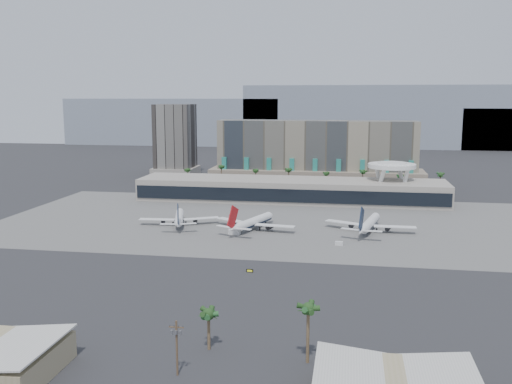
% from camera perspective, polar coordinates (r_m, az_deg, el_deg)
% --- Properties ---
extents(ground, '(900.00, 900.00, 0.00)m').
position_cam_1_polar(ground, '(213.42, 0.37, -6.11)').
color(ground, '#232326').
rests_on(ground, ground).
extents(apron_pad, '(260.00, 130.00, 0.06)m').
position_cam_1_polar(apron_pad, '(266.25, 2.25, -2.95)').
color(apron_pad, '#5B5B59').
rests_on(apron_pad, ground).
extents(mountain_ridge, '(680.00, 60.00, 70.00)m').
position_cam_1_polar(mountain_ridge, '(673.50, 9.15, 7.06)').
color(mountain_ridge, gray).
rests_on(mountain_ridge, ground).
extents(hotel, '(140.00, 30.00, 42.00)m').
position_cam_1_polar(hotel, '(380.19, 6.05, 3.33)').
color(hotel, gray).
rests_on(hotel, ground).
extents(office_tower, '(30.00, 30.00, 52.00)m').
position_cam_1_polar(office_tower, '(424.04, -8.08, 4.76)').
color(office_tower, black).
rests_on(office_tower, ground).
extents(terminal, '(170.00, 32.50, 14.50)m').
position_cam_1_polar(terminal, '(318.56, 3.50, 0.29)').
color(terminal, '#B1A89C').
rests_on(terminal, ground).
extents(saucer_structure, '(26.00, 26.00, 21.89)m').
position_cam_1_polar(saucer_structure, '(322.09, 13.43, 2.30)').
color(saucer_structure, white).
rests_on(saucer_structure, ground).
extents(palm_row, '(157.80, 2.80, 13.10)m').
position_cam_1_polar(palm_row, '(352.02, 5.25, 1.81)').
color(palm_row, brown).
rests_on(palm_row, ground).
extents(utility_pole, '(3.20, 0.85, 12.00)m').
position_cam_1_polar(utility_pole, '(123.08, -7.94, -14.75)').
color(utility_pole, '#4C3826').
rests_on(utility_pole, ground).
extents(airliner_left, '(35.41, 36.72, 12.98)m').
position_cam_1_polar(airliner_left, '(260.30, -7.69, -2.59)').
color(airliner_left, white).
rests_on(airliner_left, ground).
extents(airliner_centre, '(36.99, 38.22, 13.76)m').
position_cam_1_polar(airliner_centre, '(248.91, -0.32, -3.02)').
color(airliner_centre, white).
rests_on(airliner_centre, ground).
extents(airliner_right, '(38.75, 40.28, 14.09)m').
position_cam_1_polar(airliner_right, '(250.31, 11.25, -3.11)').
color(airliner_right, white).
rests_on(airliner_right, ground).
extents(service_vehicle_a, '(5.01, 2.89, 2.33)m').
position_cam_1_polar(service_vehicle_a, '(241.18, -2.17, -4.00)').
color(service_vehicle_a, silver).
rests_on(service_vehicle_a, ground).
extents(service_vehicle_b, '(3.12, 1.96, 1.53)m').
position_cam_1_polar(service_vehicle_b, '(226.17, 8.30, -5.11)').
color(service_vehicle_b, silver).
rests_on(service_vehicle_b, ground).
extents(taxiway_sign, '(2.34, 0.53, 1.06)m').
position_cam_1_polar(taxiway_sign, '(190.68, -0.63, -7.87)').
color(taxiway_sign, black).
rests_on(taxiway_sign, ground).
extents(near_palm_a, '(6.00, 6.00, 9.95)m').
position_cam_1_polar(near_palm_a, '(133.81, -4.76, -12.63)').
color(near_palm_a, brown).
rests_on(near_palm_a, ground).
extents(near_palm_b, '(6.00, 6.00, 13.83)m').
position_cam_1_polar(near_palm_b, '(126.33, 5.24, -12.16)').
color(near_palm_b, brown).
rests_on(near_palm_b, ground).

